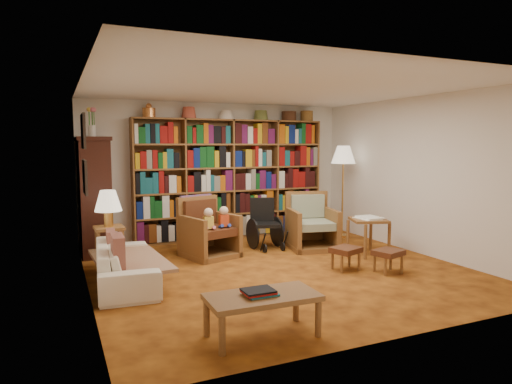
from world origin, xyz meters
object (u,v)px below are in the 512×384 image
wheelchair (265,225)px  coffee_table (262,300)px  footstool_a (346,251)px  armchair_sage (309,227)px  footstool_b (388,254)px  armchair_leather (208,231)px  side_table_papers (369,224)px  floor_lamp (343,158)px  side_table_lamp (109,238)px  sofa (126,264)px

wheelchair → coffee_table: (-1.54, -3.24, -0.04)m
footstool_a → coffee_table: bearing=-142.3°
armchair_sage → coffee_table: armchair_sage is taller
footstool_b → wheelchair: bearing=113.5°
armchair_leather → armchair_sage: bearing=-6.0°
wheelchair → side_table_papers: wheelchair is taller
armchair_sage → floor_lamp: (1.07, 0.58, 1.13)m
footstool_a → side_table_lamp: bearing=154.5°
wheelchair → coffee_table: 3.59m
sofa → floor_lamp: bearing=-67.1°
side_table_lamp → wheelchair: 2.56m
floor_lamp → footstool_b: 2.78m
side_table_lamp → coffee_table: side_table_lamp is taller
armchair_leather → wheelchair: 1.06m
side_table_lamp → side_table_papers: size_ratio=0.88×
armchair_leather → floor_lamp: (2.80, 0.40, 1.10)m
armchair_sage → sofa: bearing=-165.3°
armchair_sage → wheelchair: 0.75m
side_table_lamp → footstool_b: size_ratio=1.33×
armchair_sage → side_table_papers: (0.60, -0.81, 0.13)m
sofa → footstool_a: bearing=-97.1°
coffee_table → footstool_a: bearing=37.7°
sofa → floor_lamp: size_ratio=1.01×
footstool_b → side_table_papers: bearing=67.3°
footstool_a → side_table_papers: bearing=35.4°
armchair_sage → footstool_b: armchair_sage is taller
footstool_a → coffee_table: size_ratio=0.45×
side_table_lamp → coffee_table: size_ratio=0.58×
sofa → armchair_sage: size_ratio=1.86×
wheelchair → footstool_b: wheelchair is taller
side_table_lamp → side_table_papers: side_table_papers is taller
side_table_papers → coffee_table: (-2.83, -2.14, -0.14)m
side_table_lamp → footstool_a: (2.99, -1.43, -0.17)m
sofa → floor_lamp: 4.59m
armchair_leather → wheelchair: bearing=5.9°
side_table_lamp → floor_lamp: (4.30, 0.57, 1.05)m
floor_lamp → coffee_table: (-3.29, -3.53, -1.14)m
sofa → side_table_papers: size_ratio=2.56×
side_table_papers → side_table_lamp: bearing=167.9°
wheelchair → coffee_table: wheelchair is taller
armchair_sage → footstool_a: 1.43m
sofa → side_table_lamp: size_ratio=2.90×
wheelchair → armchair_leather: bearing=-174.1°
footstool_a → footstool_b: (0.45, -0.35, -0.01)m
floor_lamp → coffee_table: bearing=-133.0°
footstool_a → coffee_table: coffee_table is taller
armchair_leather → side_table_papers: armchair_leather is taller
side_table_lamp → floor_lamp: bearing=7.5°
armchair_leather → wheelchair: armchair_leather is taller
armchair_leather → footstool_b: (1.94, -1.94, -0.12)m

